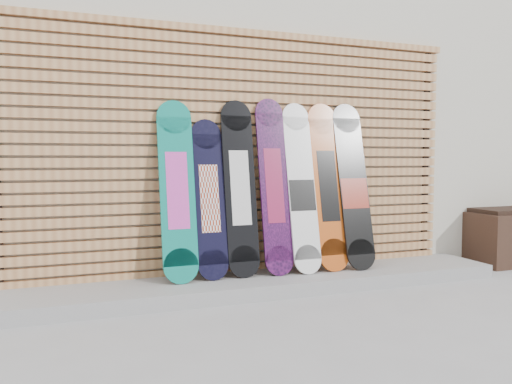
{
  "coord_description": "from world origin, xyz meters",
  "views": [
    {
      "loc": [
        -1.61,
        -3.32,
        1.14
      ],
      "look_at": [
        -0.12,
        0.75,
        0.85
      ],
      "focal_mm": 35.0,
      "sensor_mm": 36.0,
      "label": 1
    }
  ],
  "objects_px": {
    "snowboard_1": "(209,198)",
    "snowboard_3": "(274,186)",
    "snowboard_0": "(177,190)",
    "snowboard_6": "(353,186)",
    "snowboard_4": "(301,188)",
    "snowboard_2": "(240,188)",
    "snowboard_5": "(328,186)"
  },
  "relations": [
    {
      "from": "snowboard_2",
      "to": "snowboard_6",
      "type": "xyz_separation_m",
      "value": [
        1.11,
        -0.05,
        -0.01
      ]
    },
    {
      "from": "snowboard_6",
      "to": "snowboard_0",
      "type": "bearing_deg",
      "value": 178.69
    },
    {
      "from": "snowboard_4",
      "to": "snowboard_2",
      "type": "bearing_deg",
      "value": 176.66
    },
    {
      "from": "snowboard_4",
      "to": "snowboard_1",
      "type": "bearing_deg",
      "value": 177.6
    },
    {
      "from": "snowboard_2",
      "to": "snowboard_5",
      "type": "height_order",
      "value": "snowboard_5"
    },
    {
      "from": "snowboard_4",
      "to": "snowboard_6",
      "type": "bearing_deg",
      "value": -1.57
    },
    {
      "from": "snowboard_1",
      "to": "snowboard_6",
      "type": "relative_size",
      "value": 0.88
    },
    {
      "from": "snowboard_3",
      "to": "snowboard_4",
      "type": "distance_m",
      "value": 0.26
    },
    {
      "from": "snowboard_4",
      "to": "snowboard_6",
      "type": "distance_m",
      "value": 0.53
    },
    {
      "from": "snowboard_0",
      "to": "snowboard_6",
      "type": "height_order",
      "value": "snowboard_6"
    },
    {
      "from": "snowboard_0",
      "to": "snowboard_3",
      "type": "bearing_deg",
      "value": -0.33
    },
    {
      "from": "snowboard_2",
      "to": "snowboard_3",
      "type": "height_order",
      "value": "snowboard_3"
    },
    {
      "from": "snowboard_1",
      "to": "snowboard_3",
      "type": "xyz_separation_m",
      "value": [
        0.59,
        -0.02,
        0.1
      ]
    },
    {
      "from": "snowboard_5",
      "to": "snowboard_2",
      "type": "bearing_deg",
      "value": 178.27
    },
    {
      "from": "snowboard_1",
      "to": "snowboard_3",
      "type": "distance_m",
      "value": 0.6
    },
    {
      "from": "snowboard_0",
      "to": "snowboard_6",
      "type": "relative_size",
      "value": 0.98
    },
    {
      "from": "snowboard_5",
      "to": "snowboard_4",
      "type": "bearing_deg",
      "value": -178.33
    },
    {
      "from": "snowboard_2",
      "to": "snowboard_3",
      "type": "relative_size",
      "value": 0.98
    },
    {
      "from": "snowboard_0",
      "to": "snowboard_4",
      "type": "bearing_deg",
      "value": -1.19
    },
    {
      "from": "snowboard_0",
      "to": "snowboard_5",
      "type": "height_order",
      "value": "snowboard_5"
    },
    {
      "from": "snowboard_3",
      "to": "snowboard_5",
      "type": "height_order",
      "value": "snowboard_3"
    },
    {
      "from": "snowboard_3",
      "to": "snowboard_6",
      "type": "distance_m",
      "value": 0.79
    },
    {
      "from": "snowboard_0",
      "to": "snowboard_6",
      "type": "xyz_separation_m",
      "value": [
        1.66,
        -0.04,
        0.0
      ]
    },
    {
      "from": "snowboard_2",
      "to": "snowboard_4",
      "type": "bearing_deg",
      "value": -3.34
    },
    {
      "from": "snowboard_3",
      "to": "snowboard_5",
      "type": "xyz_separation_m",
      "value": [
        0.53,
        -0.01,
        -0.01
      ]
    },
    {
      "from": "snowboard_1",
      "to": "snowboard_4",
      "type": "relative_size",
      "value": 0.89
    },
    {
      "from": "snowboard_2",
      "to": "snowboard_6",
      "type": "height_order",
      "value": "snowboard_6"
    },
    {
      "from": "snowboard_1",
      "to": "snowboard_3",
      "type": "bearing_deg",
      "value": -1.68
    },
    {
      "from": "snowboard_6",
      "to": "snowboard_5",
      "type": "bearing_deg",
      "value": 175.03
    },
    {
      "from": "snowboard_0",
      "to": "snowboard_6",
      "type": "distance_m",
      "value": 1.66
    },
    {
      "from": "snowboard_0",
      "to": "snowboard_2",
      "type": "distance_m",
      "value": 0.55
    },
    {
      "from": "snowboard_2",
      "to": "snowboard_4",
      "type": "xyz_separation_m",
      "value": [
        0.57,
        -0.03,
        -0.01
      ]
    }
  ]
}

